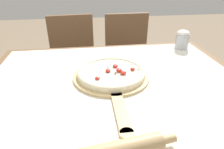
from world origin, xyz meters
name	(u,v)px	position (x,y,z in m)	size (l,w,h in m)	color
dining_table	(116,102)	(0.00, 0.00, 0.65)	(1.27, 1.03, 0.75)	brown
towel_cloth	(116,83)	(0.00, 0.00, 0.76)	(1.19, 0.95, 0.00)	white
pizza_peel	(112,79)	(-0.01, 0.03, 0.77)	(0.36, 0.59, 0.01)	tan
pizza	(111,73)	(-0.01, 0.06, 0.78)	(0.32, 0.32, 0.04)	beige
chair_left	(74,61)	(-0.24, 0.84, 0.51)	(0.44, 0.44, 0.89)	brown
chair_right	(128,58)	(0.24, 0.84, 0.51)	(0.41, 0.41, 0.89)	brown
flour_cup	(182,39)	(0.49, 0.39, 0.82)	(0.08, 0.08, 0.12)	#B2B7BC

